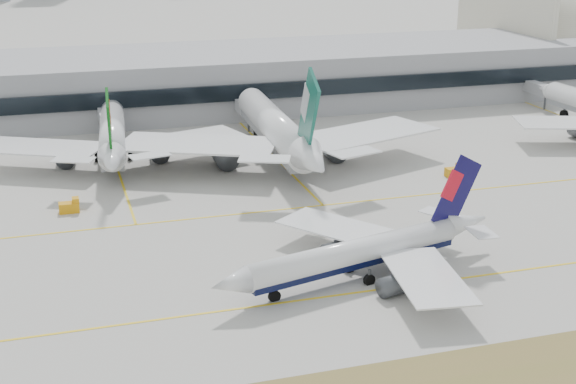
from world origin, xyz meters
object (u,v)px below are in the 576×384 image
object	(u,v)px
taxiing_airliner	(364,252)
widebody_eva	(112,137)
terminal	(178,81)
widebody_cathay	(278,131)

from	to	relation	value
taxiing_airliner	widebody_eva	world-z (taller)	widebody_eva
taxiing_airliner	widebody_eva	size ratio (longest dim) A/B	0.83
taxiing_airliner	terminal	bearing A→B (deg)	-100.41
taxiing_airliner	widebody_eva	xyz separation A→B (m)	(-29.31, 69.18, 1.55)
widebody_eva	widebody_cathay	xyz separation A→B (m)	(33.53, -9.66, 1.18)
widebody_eva	widebody_cathay	size ratio (longest dim) A/B	0.82
widebody_eva	terminal	distance (m)	50.93
taxiing_airliner	widebody_cathay	bearing A→B (deg)	-108.25
widebody_cathay	terminal	xyz separation A→B (m)	(-11.86, 55.70, 0.92)
taxiing_airliner	widebody_eva	distance (m)	75.15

